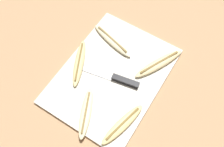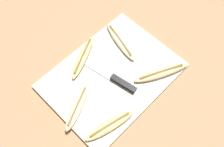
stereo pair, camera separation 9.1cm
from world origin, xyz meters
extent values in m
plane|color=tan|center=(0.00, 0.00, 0.00)|extent=(4.00, 4.00, 0.00)
cube|color=beige|center=(0.00, 0.00, 0.01)|extent=(0.45, 0.33, 0.01)
cube|color=black|center=(0.00, -0.05, 0.02)|extent=(0.04, 0.10, 0.02)
cube|color=#B7BABF|center=(-0.02, 0.05, 0.01)|extent=(0.04, 0.12, 0.00)
ellipsoid|color=#DBC684|center=(-0.03, 0.12, 0.02)|extent=(0.19, 0.11, 0.02)
cube|color=brown|center=(-0.03, 0.12, 0.03)|extent=(0.14, 0.07, 0.00)
ellipsoid|color=beige|center=(0.12, -0.12, 0.02)|extent=(0.20, 0.12, 0.02)
cube|color=olive|center=(0.12, -0.12, 0.03)|extent=(0.15, 0.08, 0.00)
ellipsoid|color=beige|center=(-0.17, -0.01, 0.02)|extent=(0.17, 0.10, 0.02)
cube|color=olive|center=(-0.17, -0.01, 0.03)|extent=(0.13, 0.06, 0.00)
ellipsoid|color=beige|center=(0.12, 0.07, 0.02)|extent=(0.08, 0.19, 0.02)
cube|color=olive|center=(0.12, 0.07, 0.03)|extent=(0.05, 0.15, 0.00)
ellipsoid|color=#EDD689|center=(-0.14, -0.13, 0.02)|extent=(0.18, 0.08, 0.02)
cube|color=olive|center=(-0.14, -0.13, 0.03)|extent=(0.14, 0.04, 0.00)
camera|label=1|loc=(-0.36, -0.22, 0.83)|focal=42.00mm
camera|label=2|loc=(-0.30, -0.30, 0.83)|focal=42.00mm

